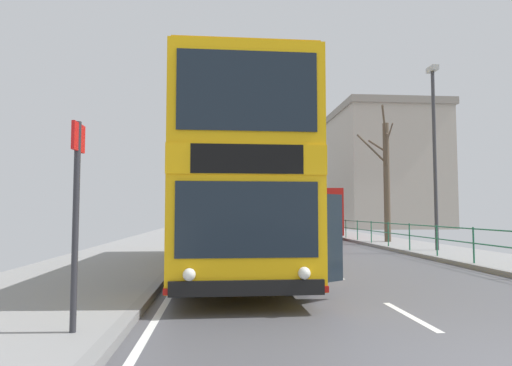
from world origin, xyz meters
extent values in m
cube|color=silver|center=(0.00, 2.60, 0.00)|extent=(0.12, 2.00, 0.00)
cube|color=silver|center=(0.00, 7.40, 0.00)|extent=(0.12, 2.00, 0.00)
cube|color=silver|center=(0.00, 12.20, 0.00)|extent=(0.12, 2.00, 0.00)
cube|color=silver|center=(0.00, 17.00, 0.00)|extent=(0.12, 2.00, 0.00)
cube|color=silver|center=(0.00, 21.80, 0.00)|extent=(0.12, 2.00, 0.00)
cube|color=silver|center=(0.00, 26.60, 0.00)|extent=(0.12, 2.00, 0.00)
cube|color=silver|center=(0.00, 31.40, 0.00)|extent=(0.12, 2.00, 0.00)
cube|color=silver|center=(0.00, 36.20, 0.00)|extent=(0.12, 2.00, 0.00)
cube|color=silver|center=(0.00, 41.00, 0.00)|extent=(0.12, 2.00, 0.00)
cube|color=silver|center=(0.00, 45.80, 0.00)|extent=(0.12, 2.00, 0.00)
cube|color=silver|center=(0.00, 50.60, 0.00)|extent=(0.12, 2.00, 0.00)
cube|color=#F4B20F|center=(-2.62, 7.79, 1.29)|extent=(2.69, 10.17, 1.88)
cube|color=#F4B20F|center=(-2.62, 7.79, 2.47)|extent=(2.70, 10.23, 0.49)
cube|color=#F4B20F|center=(-2.62, 7.79, 3.58)|extent=(2.69, 10.17, 1.72)
cube|color=#D0970D|center=(-2.62, 7.79, 4.47)|extent=(2.61, 9.87, 0.08)
cube|color=#19232D|center=(-2.55, 2.71, 1.51)|extent=(2.26, 0.06, 1.20)
cube|color=black|center=(-2.55, 2.70, 2.47)|extent=(1.80, 0.05, 0.47)
cube|color=#19232D|center=(-2.55, 2.71, 3.58)|extent=(2.26, 0.06, 1.30)
cube|color=black|center=(-2.55, 2.70, 0.45)|extent=(2.44, 0.11, 0.24)
cube|color=#B2140F|center=(-2.62, 7.79, 0.41)|extent=(2.72, 10.23, 0.10)
cube|color=#19232D|center=(-1.32, 8.06, 1.55)|extent=(0.11, 7.91, 0.98)
cube|color=#19232D|center=(-1.32, 7.81, 3.66)|extent=(0.13, 9.13, 1.03)
cube|color=#19232D|center=(-3.91, 8.03, 1.55)|extent=(0.11, 7.91, 0.98)
cube|color=#19232D|center=(-3.91, 7.78, 3.66)|extent=(0.13, 9.13, 1.03)
sphere|color=white|center=(-1.66, 2.70, 0.67)|extent=(0.20, 0.20, 0.20)
sphere|color=white|center=(-3.45, 2.68, 0.67)|extent=(0.20, 0.20, 0.20)
cube|color=#19232D|center=(-1.00, 3.79, 1.16)|extent=(0.67, 0.50, 1.62)
cube|color=black|center=(-1.35, 4.09, 1.16)|extent=(0.11, 0.90, 1.62)
cylinder|color=black|center=(-1.35, 4.94, 0.52)|extent=(0.31, 1.04, 1.04)
cylinder|color=black|center=(-3.81, 4.91, 0.52)|extent=(0.31, 1.04, 1.04)
cylinder|color=black|center=(-1.42, 10.98, 0.52)|extent=(0.31, 1.04, 1.04)
cylinder|color=black|center=(-3.89, 10.95, 0.52)|extent=(0.31, 1.04, 1.04)
cube|color=red|center=(2.82, 25.28, 1.66)|extent=(2.80, 10.19, 2.68)
cube|color=#19232D|center=(1.54, 25.31, 2.03)|extent=(0.25, 8.61, 1.29)
cube|color=#19232D|center=(4.10, 25.24, 2.03)|extent=(0.25, 8.61, 1.29)
cube|color=#19232D|center=(2.95, 30.35, 1.93)|extent=(2.18, 0.09, 1.61)
cylinder|color=black|center=(1.68, 28.37, 0.48)|extent=(0.31, 0.97, 0.96)
cylinder|color=black|center=(4.12, 28.31, 0.48)|extent=(0.31, 0.97, 0.96)
cylinder|color=black|center=(1.51, 22.05, 0.48)|extent=(0.31, 0.97, 0.96)
cylinder|color=black|center=(3.95, 21.98, 0.48)|extent=(0.31, 0.97, 0.96)
cylinder|color=#236B4C|center=(4.45, 8.28, 0.67)|extent=(0.05, 0.05, 1.06)
cylinder|color=#236B4C|center=(4.45, 10.49, 0.67)|extent=(0.05, 0.05, 1.06)
cylinder|color=#236B4C|center=(4.45, 12.70, 0.67)|extent=(0.05, 0.05, 1.06)
cylinder|color=#236B4C|center=(4.45, 14.92, 0.67)|extent=(0.05, 0.05, 1.06)
cylinder|color=#236B4C|center=(4.45, 17.13, 0.67)|extent=(0.05, 0.05, 1.06)
cylinder|color=#236B4C|center=(4.45, 19.34, 0.67)|extent=(0.05, 0.05, 1.06)
cylinder|color=#236B4C|center=(4.45, 21.56, 0.67)|extent=(0.05, 0.05, 1.06)
cylinder|color=#236B4C|center=(4.45, 23.77, 0.67)|extent=(0.05, 0.05, 1.06)
cylinder|color=#236B4C|center=(4.45, 25.98, 0.67)|extent=(0.05, 0.05, 1.06)
cylinder|color=#236B4C|center=(4.45, 28.20, 0.67)|extent=(0.05, 0.05, 1.06)
cylinder|color=#236B4C|center=(4.45, 13.81, 1.14)|extent=(0.04, 28.77, 0.04)
cylinder|color=#236B4C|center=(4.45, 13.81, 0.72)|extent=(0.04, 28.77, 0.04)
cylinder|color=#2D2D33|center=(-4.80, 1.50, 1.46)|extent=(0.08, 0.08, 2.65)
cube|color=red|center=(-4.80, 1.52, 2.59)|extent=(0.04, 0.44, 0.36)
cylinder|color=#38383D|center=(5.58, 12.74, 3.73)|extent=(0.14, 0.14, 7.17)
cube|color=#B2B2AD|center=(5.58, 12.74, 7.43)|extent=(0.28, 0.60, 0.20)
cylinder|color=brown|center=(5.54, 17.80, 3.18)|extent=(0.32, 0.32, 6.08)
cylinder|color=brown|center=(5.28, 18.36, 5.12)|extent=(0.64, 1.22, 0.84)
cylinder|color=brown|center=(5.46, 17.13, 5.53)|extent=(0.24, 1.37, 0.90)
cylinder|color=brown|center=(4.82, 17.91, 4.90)|extent=(1.53, 0.34, 1.58)
cylinder|color=brown|center=(5.13, 16.93, 6.12)|extent=(0.93, 1.82, 1.31)
cylinder|color=brown|center=(5.29, 17.06, 4.66)|extent=(0.61, 1.56, 1.59)
cylinder|color=#423328|center=(5.56, 31.48, 3.56)|extent=(0.35, 0.35, 6.84)
cylinder|color=#423328|center=(5.52, 30.83, 6.42)|extent=(0.16, 1.33, 0.75)
cylinder|color=#423328|center=(4.93, 31.45, 6.98)|extent=(1.34, 0.15, 1.97)
cylinder|color=#423328|center=(5.45, 32.15, 6.17)|extent=(0.35, 1.44, 1.62)
cylinder|color=#423328|center=(5.51, 30.85, 4.65)|extent=(0.17, 1.30, 0.71)
cylinder|color=#423328|center=(5.14, 30.79, 5.60)|extent=(0.97, 1.49, 1.06)
cylinder|color=#423328|center=(5.11, 31.85, 5.00)|extent=(0.99, 0.83, 1.77)
cylinder|color=#423328|center=(5.37, 31.86, 6.08)|extent=(0.46, 0.84, 1.56)
cylinder|color=#4C3D2D|center=(6.52, 38.15, 3.25)|extent=(0.37, 0.37, 6.22)
cylinder|color=#4C3D2D|center=(5.76, 37.91, 5.19)|extent=(1.62, 0.58, 1.31)
cylinder|color=#4C3D2D|center=(5.91, 38.36, 5.13)|extent=(1.32, 0.54, 1.05)
cylinder|color=#4C3D2D|center=(6.04, 38.41, 4.15)|extent=(1.09, 0.66, 1.20)
cylinder|color=#4C3D2D|center=(6.15, 37.95, 6.05)|extent=(0.83, 0.48, 1.22)
cylinder|color=#4C3D2D|center=(6.43, 37.62, 4.89)|extent=(0.27, 1.13, 1.04)
cube|color=#B2A899|center=(14.63, 43.82, 6.04)|extent=(10.18, 14.99, 12.08)
cube|color=gray|center=(14.63, 43.82, 12.43)|extent=(10.58, 15.58, 0.70)
camera|label=1|loc=(-2.99, -4.28, 1.63)|focal=31.16mm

